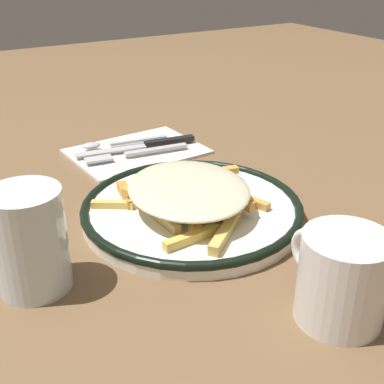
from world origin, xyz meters
The scene contains 9 objects.
ground_plane centered at (0.00, 0.00, 0.00)m, with size 2.60×2.60×0.00m, color brown.
plate centered at (0.00, 0.00, 0.01)m, with size 0.29×0.29×0.02m.
fries_heap centered at (-0.01, 0.01, 0.04)m, with size 0.22×0.22×0.04m.
napkin centered at (0.24, -0.04, 0.00)m, with size 0.16×0.22×0.01m, color white.
fork centered at (0.22, -0.02, 0.01)m, with size 0.04×0.18×0.01m.
knife centered at (0.24, -0.06, 0.01)m, with size 0.05×0.21×0.01m.
spoon centered at (0.28, 0.00, 0.01)m, with size 0.04×0.15×0.01m.
water_glass centered at (-0.04, 0.22, 0.06)m, with size 0.08×0.08×0.11m, color silver.
coffee_mug centered at (-0.24, -0.02, 0.05)m, with size 0.11×0.08×0.09m.
Camera 1 is at (-0.50, 0.30, 0.33)m, focal length 47.74 mm.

